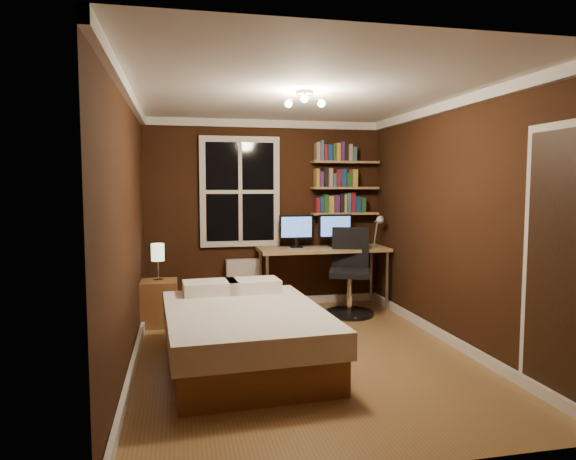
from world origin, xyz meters
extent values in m
plane|color=brown|center=(0.00, 0.00, 0.00)|extent=(4.20, 4.20, 0.00)
cube|color=black|center=(0.00, 2.10, 1.25)|extent=(3.20, 0.04, 2.50)
cube|color=black|center=(-1.60, 0.00, 1.25)|extent=(0.04, 4.20, 2.50)
cube|color=black|center=(1.60, 0.00, 1.25)|extent=(0.04, 4.20, 2.50)
cube|color=white|center=(0.00, 0.00, 2.50)|extent=(3.20, 4.20, 0.02)
cube|color=silver|center=(-0.35, 2.06, 1.55)|extent=(1.06, 0.06, 1.46)
cube|color=#9F7D4D|center=(1.08, 1.98, 1.25)|extent=(0.92, 0.22, 0.03)
cube|color=#9F7D4D|center=(1.08, 1.98, 1.60)|extent=(0.92, 0.22, 0.03)
cube|color=#9F7D4D|center=(1.08, 1.98, 1.95)|extent=(0.92, 0.22, 0.03)
cube|color=brown|center=(-0.58, -0.20, 0.15)|extent=(1.41, 1.94, 0.30)
cube|color=silver|center=(-0.58, -0.20, 0.41)|extent=(1.50, 2.00, 0.22)
cube|color=white|center=(-0.85, 0.51, 0.59)|extent=(0.56, 0.40, 0.13)
cube|color=white|center=(-0.40, 0.54, 0.59)|extent=(0.56, 0.40, 0.13)
cube|color=brown|center=(-1.40, 1.35, 0.26)|extent=(0.43, 0.43, 0.53)
cube|color=silver|center=(-0.33, 1.98, 0.33)|extent=(0.44, 0.15, 0.65)
cube|color=#9F7D4D|center=(0.71, 1.76, 0.79)|extent=(1.71, 0.64, 0.04)
cylinder|color=beige|center=(-0.08, 1.48, 0.39)|extent=(0.04, 0.04, 0.77)
cylinder|color=beige|center=(1.51, 1.48, 0.39)|extent=(0.04, 0.04, 0.77)
cylinder|color=beige|center=(-0.08, 2.04, 0.39)|extent=(0.04, 0.04, 0.77)
cylinder|color=beige|center=(1.51, 2.04, 0.39)|extent=(0.04, 0.04, 0.77)
cylinder|color=black|center=(0.93, 1.31, 0.03)|extent=(0.61, 0.61, 0.05)
cylinder|color=silver|center=(0.93, 1.31, 0.28)|extent=(0.07, 0.07, 0.45)
cube|color=black|center=(0.93, 1.31, 0.54)|extent=(0.63, 0.63, 0.08)
cube|color=black|center=(1.01, 1.51, 0.84)|extent=(0.46, 0.21, 0.52)
camera|label=1|loc=(-1.14, -4.75, 1.64)|focal=32.00mm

